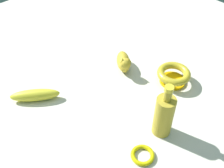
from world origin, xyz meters
The scene contains 6 objects.
ground centered at (0.00, 0.00, 0.00)m, with size 2.00×2.00×0.00m, color silver.
bottle_tall centered at (-0.24, -0.01, 0.09)m, with size 0.06×0.06×0.22m.
banana centered at (0.19, 0.23, 0.02)m, with size 0.19×0.05×0.05m, color yellow.
bangle centered at (-0.27, 0.12, 0.01)m, with size 0.08×0.08×0.01m, color #CFC10B.
bowl centered at (-0.11, -0.24, 0.04)m, with size 0.14×0.14×0.06m.
cat_figurine centered at (0.08, -0.15, 0.04)m, with size 0.13×0.12×0.09m.
Camera 1 is at (-0.56, 0.53, 0.81)m, focal length 45.01 mm.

